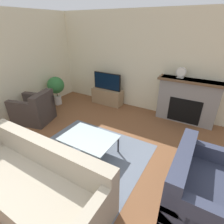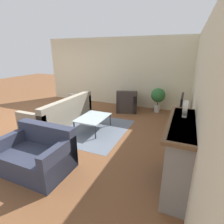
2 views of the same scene
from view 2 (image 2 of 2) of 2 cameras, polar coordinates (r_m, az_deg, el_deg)
ground_plane at (r=6.43m, az=-22.75°, el=-1.95°), size 20.00×20.00×0.00m
wall_back at (r=4.19m, az=26.12°, el=6.23°), size 8.36×0.06×2.70m
wall_left at (r=7.19m, az=5.94°, el=12.62°), size 0.06×7.67×2.70m
area_rug at (r=5.16m, az=-6.50°, el=-5.58°), size 2.23×1.93×0.00m
fireplace at (r=3.10m, az=21.01°, el=-12.26°), size 1.54×0.40×1.13m
tv_stand at (r=5.39m, az=21.07°, el=-2.90°), size 1.00×0.36×0.49m
tv at (r=5.24m, az=21.69°, el=2.23°), size 0.92×0.06×0.52m
couch_sectional at (r=5.76m, az=-16.20°, el=-0.54°), size 2.40×0.92×0.82m
couch_loveseat at (r=3.67m, az=-23.11°, el=-12.88°), size 0.87×1.26×0.82m
armchair_by_window at (r=6.68m, az=4.89°, el=2.95°), size 1.07×0.95×0.82m
coffee_table at (r=5.00m, az=-6.22°, el=-1.97°), size 1.03×0.73×0.39m
potted_plant at (r=6.64m, az=14.79°, el=4.93°), size 0.51×0.51×0.90m
mantel_clock at (r=3.08m, az=22.79°, el=1.14°), size 0.24×0.07×0.27m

